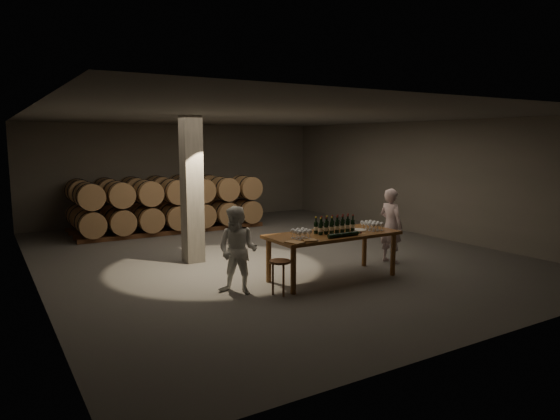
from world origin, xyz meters
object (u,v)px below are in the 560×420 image
tasting_table (333,238)px  bottle_cluster (335,226)px  stool (280,267)px  notebook_near (310,240)px  person_man (391,226)px  plate (358,230)px  person_woman (238,250)px

tasting_table → bottle_cluster: size_ratio=3.02×
stool → tasting_table: bearing=14.2°
notebook_near → person_man: bearing=35.0°
person_man → bottle_cluster: bearing=96.0°
bottle_cluster → plate: size_ratio=2.77×
stool → plate: bearing=9.2°
plate → bottle_cluster: bearing=172.1°
person_woman → bottle_cluster: bearing=48.1°
person_man → notebook_near: bearing=101.9°
bottle_cluster → notebook_near: 1.02m
tasting_table → plate: (0.61, -0.03, 0.11)m
bottle_cluster → stool: 1.62m
bottle_cluster → person_man: 1.85m
bottle_cluster → person_woman: person_woman is taller
stool → person_woman: person_woman is taller
notebook_near → plate: bearing=33.7°
plate → stool: (-2.02, -0.33, -0.41)m
tasting_table → stool: (-1.41, -0.36, -0.29)m
bottle_cluster → notebook_near: bearing=-152.7°
tasting_table → bottle_cluster: (0.08, 0.04, 0.22)m
tasting_table → stool: bearing=-165.8°
tasting_table → notebook_near: bearing=-153.0°
plate → person_woman: size_ratio=0.20×
notebook_near → person_woman: person_woman is taller
stool → person_man: (3.29, 0.74, 0.32)m
plate → person_woman: 2.61m
tasting_table → plate: size_ratio=8.36×
person_woman → notebook_near: bearing=25.5°
notebook_near → person_woman: (-1.16, 0.52, -0.14)m
plate → notebook_near: notebook_near is taller
plate → person_man: person_man is taller
tasting_table → stool: tasting_table is taller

